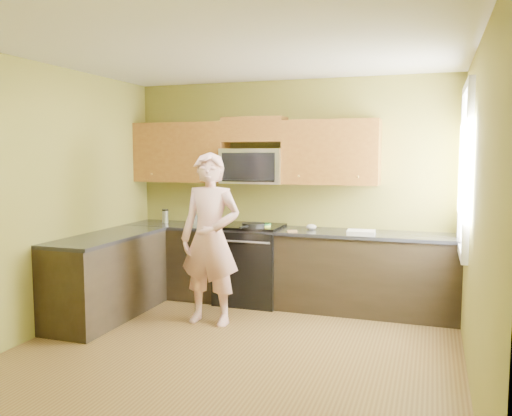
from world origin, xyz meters
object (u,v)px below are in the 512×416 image
at_px(woman, 210,239).
at_px(travel_mug, 165,223).
at_px(stove, 250,264).
at_px(microwave, 254,183).
at_px(frying_pan, 253,228).
at_px(butter_tub, 265,229).

height_order(woman, travel_mug, woman).
relative_size(stove, microwave, 1.25).
relative_size(frying_pan, travel_mug, 2.66).
bearing_deg(stove, butter_tub, -23.75).
bearing_deg(frying_pan, butter_tub, 62.53).
bearing_deg(stove, travel_mug, 176.74).
xyz_separation_m(microwave, travel_mug, (-1.19, -0.06, -0.53)).
bearing_deg(stove, frying_pan, -62.67).
relative_size(stove, butter_tub, 7.25).
bearing_deg(woman, butter_tub, 66.18).
distance_m(stove, microwave, 0.98).
distance_m(stove, travel_mug, 1.27).
bearing_deg(stove, woman, -98.89).
distance_m(microwave, frying_pan, 0.62).
bearing_deg(stove, microwave, 90.00).
bearing_deg(travel_mug, butter_tub, -6.70).
xyz_separation_m(woman, frying_pan, (0.26, 0.66, 0.04)).
xyz_separation_m(stove, butter_tub, (0.22, -0.10, 0.45)).
relative_size(woman, travel_mug, 10.35).
xyz_separation_m(microwave, butter_tub, (0.22, -0.22, -0.53)).
xyz_separation_m(butter_tub, travel_mug, (-1.41, 0.17, 0.00)).
bearing_deg(butter_tub, microwave, 134.98).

